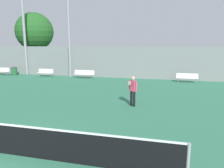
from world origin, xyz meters
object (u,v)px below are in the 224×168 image
bench_by_gate (187,77)px  tree_green_tall (34,32)px  bench_courtside_near (1,70)px  bench_courtside_far (84,73)px  light_pole_far_right (68,16)px  tennis_player (133,89)px  light_pole_near_left (24,22)px  tennis_net (7,139)px  trash_bin (14,71)px  bench_adjacent_court (46,72)px

bench_by_gate → tree_green_tall: tree_green_tall is taller
bench_courtside_near → tree_green_tall: size_ratio=0.27×
bench_courtside_far → light_pole_far_right: bearing=159.6°
tennis_player → bench_by_gate: 9.52m
bench_by_gate → light_pole_far_right: size_ratio=0.18×
tennis_player → bench_by_gate: (3.64, 8.78, -0.46)m
bench_courtside_near → tree_green_tall: bearing=76.7°
light_pole_near_left → light_pole_far_right: size_ratio=0.95×
light_pole_near_left → bench_by_gate: bearing=-3.6°
tennis_net → tree_green_tall: size_ratio=1.48×
tennis_net → light_pole_near_left: bearing=123.5°
tennis_net → bench_by_gate: bearing=66.3°
trash_bin → bench_courtside_far: bearing=-0.7°
tennis_player → light_pole_near_left: light_pole_near_left is taller
light_pole_near_left → light_pole_far_right: (5.62, -0.42, 0.51)m
tennis_net → tennis_player: tennis_player is taller
bench_courtside_far → tennis_player: bearing=-53.9°
trash_bin → tennis_player: bearing=-31.0°
light_pole_far_right → bench_by_gate: bearing=-3.3°
tennis_net → light_pole_far_right: light_pole_far_right is taller
tennis_player → bench_adjacent_court: 13.93m
bench_by_gate → tree_green_tall: 20.07m
tree_green_tall → bench_courtside_near: bearing=-103.3°
light_pole_far_right → tennis_net: bearing=-71.9°
tennis_net → light_pole_far_right: 17.76m
bench_courtside_near → bench_by_gate: same height
trash_bin → tree_green_tall: tree_green_tall is taller
bench_courtside_far → bench_by_gate: same height
bench_by_gate → tree_green_tall: size_ratio=0.26×
bench_by_gate → trash_bin: 18.43m
bench_courtside_far → bench_adjacent_court: bearing=-180.0°
bench_courtside_near → bench_adjacent_court: same height
bench_adjacent_court → light_pole_near_left: light_pole_near_left is taller
light_pole_near_left → trash_bin: 5.56m
bench_adjacent_court → light_pole_far_right: light_pole_far_right is taller
tennis_net → bench_adjacent_court: bearing=117.0°
tennis_player → light_pole_far_right: (-8.25, 9.47, 5.37)m
tennis_net → bench_courtside_far: (-3.35, 15.25, 0.00)m
tennis_net → light_pole_near_left: light_pole_near_left is taller
bench_courtside_near → bench_courtside_far: same height
bench_adjacent_court → tree_green_tall: bearing=130.7°
bench_courtside_near → bench_courtside_far: 10.04m
bench_by_gate → light_pole_far_right: light_pole_far_right is taller
bench_by_gate → light_pole_near_left: bearing=176.4°
bench_by_gate → tennis_player: bearing=-112.5°
bench_courtside_near → tennis_player: bearing=-28.1°
tennis_net → bench_courtside_far: size_ratio=5.18×
bench_adjacent_court → bench_by_gate: (14.45, 0.00, 0.00)m
tennis_player → tennis_net: bearing=-80.4°
light_pole_far_right → tree_green_tall: size_ratio=1.44×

